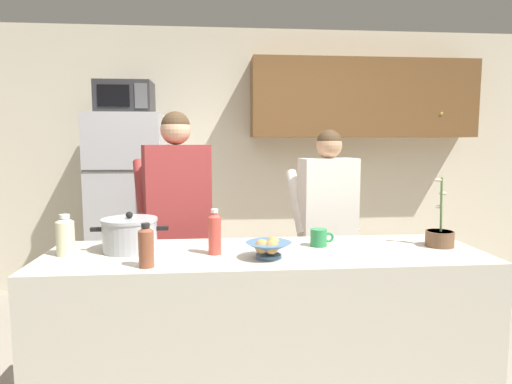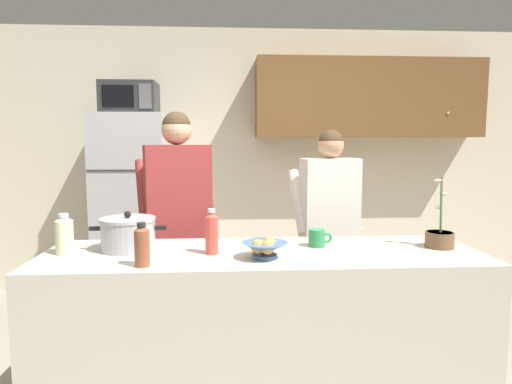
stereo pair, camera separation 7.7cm
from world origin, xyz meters
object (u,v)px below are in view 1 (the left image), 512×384
coffee_mug (319,238)px  bottle_mid_counter (146,246)px  bread_bowl (268,248)px  person_near_pot (177,207)px  bottle_far_corner (65,235)px  microwave (125,98)px  cooking_pot (130,234)px  refrigerator (129,210)px  potted_orchid (440,236)px  bottle_near_edge (215,232)px  person_by_sink (327,213)px

coffee_mug → bottle_mid_counter: size_ratio=0.64×
coffee_mug → bread_bowl: 0.38m
person_near_pot → bottle_far_corner: (-0.50, -0.70, -0.04)m
microwave → bread_bowl: size_ratio=2.12×
microwave → cooking_pot: bearing=-78.9°
bottle_mid_counter → bottle_far_corner: bearing=149.9°
microwave → cooking_pot: microwave is taller
refrigerator → bottle_mid_counter: refrigerator is taller
refrigerator → cooking_pot: size_ratio=4.35×
bread_bowl → potted_orchid: (0.96, 0.17, 0.01)m
person_near_pot → cooking_pot: size_ratio=4.22×
coffee_mug → refrigerator: bearing=127.7°
coffee_mug → potted_orchid: (0.65, -0.06, 0.01)m
refrigerator → coffee_mug: 2.22m
bottle_mid_counter → microwave: bearing=103.0°
coffee_mug → bottle_far_corner: (-1.32, -0.08, 0.05)m
cooking_pot → bread_bowl: (0.70, -0.22, -0.04)m
cooking_pot → bottle_near_edge: size_ratio=1.72×
refrigerator → coffee_mug: bearing=-52.3°
refrigerator → microwave: microwave is taller
cooking_pot → bottle_mid_counter: bearing=-67.3°
person_near_pot → cooking_pot: (-0.19, -0.63, -0.05)m
person_near_pot → coffee_mug: bearing=-37.0°
person_by_sink → bread_bowl: (-0.55, -1.00, -0.00)m
coffee_mug → microwave: bearing=128.0°
bottle_near_edge → potted_orchid: (1.22, 0.06, -0.06)m
bottle_near_edge → person_by_sink: bearing=47.7°
coffee_mug → bottle_mid_counter: 0.94m
bread_bowl → bottle_near_edge: bottle_near_edge is taller
microwave → person_near_pot: size_ratio=0.28×
bread_bowl → bottle_far_corner: (-1.01, 0.15, 0.05)m
bread_bowl → potted_orchid: size_ratio=0.60×
coffee_mug → cooking_pot: bearing=-179.3°
person_near_pot → cooking_pot: 0.66m
cooking_pot → potted_orchid: size_ratio=1.06×
person_near_pot → bottle_near_edge: 0.79m
refrigerator → person_near_pot: refrigerator is taller
microwave → bottle_far_corner: 2.00m
bottle_near_edge → bottle_far_corner: bearing=176.5°
microwave → bottle_mid_counter: bearing=-77.0°
person_by_sink → coffee_mug: (-0.24, -0.77, -0.01)m
refrigerator → potted_orchid: size_ratio=4.60×
person_by_sink → potted_orchid: size_ratio=4.17×
bread_bowl → coffee_mug: bearing=36.9°
bottle_far_corner → bottle_near_edge: bearing=-3.5°
person_by_sink → coffee_mug: 0.80m
microwave → bottle_mid_counter: size_ratio=2.36×
bottle_mid_counter → potted_orchid: bearing=9.8°
coffee_mug → bottle_near_edge: 0.59m
person_by_sink → coffee_mug: bearing=-107.5°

